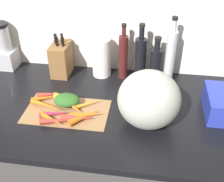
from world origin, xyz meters
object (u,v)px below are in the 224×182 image
(winter_squash, at_px, (149,100))
(bottle_2, at_px, (156,64))
(carrot_3, at_px, (85,116))
(paper_towel_roll, at_px, (102,57))
(carrot_2, at_px, (48,94))
(carrot_5, at_px, (83,116))
(blender_appliance, at_px, (3,48))
(carrot_4, at_px, (76,118))
(carrot_7, at_px, (87,115))
(carrot_0, at_px, (46,98))
(carrot_8, at_px, (59,120))
(bottle_3, at_px, (170,56))
(carrot_1, at_px, (69,98))
(carrot_6, at_px, (55,113))
(knife_block, at_px, (61,59))
(bottle_1, at_px, (140,59))
(carrot_12, at_px, (89,104))
(carrot_11, at_px, (51,119))
(cutting_board, at_px, (67,111))
(carrot_9, at_px, (73,106))
(bottle_0, at_px, (123,56))
(carrot_10, at_px, (47,105))

(winter_squash, relative_size, bottle_2, 1.04)
(carrot_3, xyz_separation_m, paper_towel_roll, (0.01, 0.42, 0.09))
(carrot_2, relative_size, carrot_5, 1.08)
(blender_appliance, distance_m, bottle_2, 0.91)
(bottle_2, bearing_deg, carrot_5, -129.26)
(carrot_4, bearing_deg, carrot_7, 36.45)
(carrot_3, xyz_separation_m, carrot_7, (0.01, 0.01, 0.00))
(carrot_0, height_order, carrot_8, carrot_8)
(carrot_8, bearing_deg, bottle_3, 41.78)
(carrot_1, xyz_separation_m, carrot_6, (-0.03, -0.13, -0.00))
(knife_block, xyz_separation_m, paper_towel_roll, (0.23, 0.02, 0.02))
(carrot_4, height_order, knife_block, knife_block)
(carrot_4, xyz_separation_m, carrot_6, (-0.11, 0.02, -0.00))
(carrot_2, xyz_separation_m, carrot_7, (0.23, -0.13, 0.00))
(carrot_6, relative_size, blender_appliance, 0.51)
(carrot_2, bearing_deg, bottle_1, 29.10)
(carrot_12, bearing_deg, bottle_1, 51.82)
(carrot_11, height_order, carrot_12, carrot_11)
(cutting_board, distance_m, carrot_9, 0.04)
(carrot_9, height_order, bottle_0, bottle_0)
(cutting_board, bearing_deg, carrot_5, -26.49)
(carrot_1, relative_size, bottle_0, 0.48)
(bottle_0, relative_size, bottle_1, 0.96)
(carrot_7, height_order, blender_appliance, blender_appliance)
(carrot_12, xyz_separation_m, bottle_0, (0.13, 0.31, 0.12))
(carrot_4, height_order, blender_appliance, blender_appliance)
(carrot_11, bearing_deg, paper_towel_roll, 71.26)
(carrot_5, relative_size, winter_squash, 0.38)
(carrot_12, bearing_deg, cutting_board, -150.41)
(carrot_10, bearing_deg, carrot_4, -25.26)
(carrot_9, bearing_deg, carrot_2, 152.92)
(carrot_12, height_order, bottle_0, bottle_0)
(carrot_9, distance_m, blender_appliance, 0.65)
(carrot_12, bearing_deg, carrot_11, -135.69)
(carrot_8, xyz_separation_m, bottle_1, (0.33, 0.44, 0.11))
(carrot_1, relative_size, carrot_5, 1.47)
(carrot_10, height_order, bottle_3, bottle_3)
(carrot_2, xyz_separation_m, carrot_12, (0.22, -0.04, -0.01))
(carrot_7, relative_size, winter_squash, 0.54)
(carrot_0, relative_size, carrot_4, 1.02)
(carrot_1, xyz_separation_m, blender_appliance, (-0.48, 0.31, 0.09))
(carrot_3, relative_size, carrot_7, 1.09)
(carrot_3, xyz_separation_m, carrot_8, (-0.11, -0.04, -0.00))
(carrot_7, bearing_deg, carrot_8, -154.66)
(carrot_3, distance_m, bottle_2, 0.51)
(carrot_12, bearing_deg, bottle_2, 43.14)
(carrot_3, relative_size, bottle_0, 0.50)
(cutting_board, relative_size, carrot_8, 2.30)
(carrot_10, distance_m, blender_appliance, 0.55)
(carrot_1, bearing_deg, carrot_9, -56.64)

